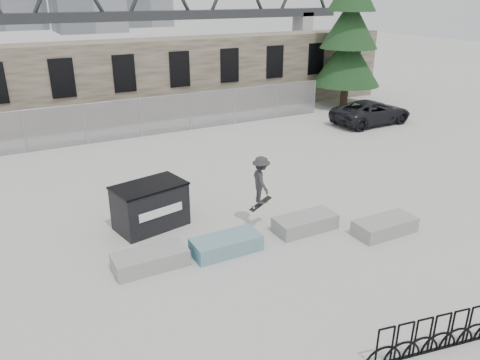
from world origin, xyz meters
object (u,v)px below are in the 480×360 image
at_px(planter_center_left, 226,244).
at_px(dumpster, 150,206).
at_px(planter_offset, 385,226).
at_px(bike_rack, 450,331).
at_px(planter_far_left, 150,259).
at_px(planter_center_right, 305,222).
at_px(spruce_tree, 350,28).
at_px(skateboarder, 261,180).
at_px(suv, 371,112).

relative_size(planter_center_left, dumpster, 0.82).
xyz_separation_m(planter_offset, bike_rack, (-2.49, -4.42, 0.18)).
relative_size(planter_far_left, planter_center_right, 1.00).
distance_m(spruce_tree, skateboarder, 18.60).
relative_size(planter_center_right, spruce_tree, 0.17).
distance_m(dumpster, bike_rack, 9.09).
relative_size(planter_offset, bike_rack, 0.50).
bearing_deg(spruce_tree, planter_far_left, -143.46).
xyz_separation_m(bike_rack, spruce_tree, (12.87, 18.88, 4.46)).
bearing_deg(suv, bike_rack, 140.54).
height_order(dumpster, suv, dumpster).
bearing_deg(skateboarder, planter_center_left, 129.46).
bearing_deg(dumpster, planter_far_left, -120.50).
relative_size(dumpster, suv, 0.50).
height_order(planter_center_right, bike_rack, bike_rack).
height_order(planter_offset, skateboarder, skateboarder).
bearing_deg(spruce_tree, planter_center_right, -133.47).
distance_m(planter_offset, bike_rack, 5.08).
relative_size(bike_rack, suv, 0.82).
height_order(dumpster, spruce_tree, spruce_tree).
xyz_separation_m(bike_rack, suv, (11.27, 14.58, 0.23)).
bearing_deg(planter_center_left, planter_center_right, 0.68).
bearing_deg(planter_far_left, planter_center_right, -2.36).
bearing_deg(skateboarder, planter_far_left, 110.94).
xyz_separation_m(dumpster, suv, (15.04, 6.32, -0.06)).
relative_size(planter_far_left, planter_center_left, 1.00).
bearing_deg(planter_center_left, suv, 33.01).
distance_m(planter_center_right, skateboarder, 1.96).
height_order(planter_center_left, skateboarder, skateboarder).
relative_size(dumpster, spruce_tree, 0.21).
xyz_separation_m(dumpster, spruce_tree, (16.64, 10.61, 4.17)).
height_order(planter_far_left, suv, suv).
bearing_deg(planter_center_left, spruce_tree, 40.81).
bearing_deg(bike_rack, planter_far_left, 127.33).
bearing_deg(spruce_tree, suv, -110.45).
xyz_separation_m(planter_center_right, spruce_tree, (12.43, 13.12, 4.64)).
relative_size(bike_rack, skateboarder, 2.31).
bearing_deg(planter_center_right, dumpster, 149.26).
bearing_deg(planter_far_left, spruce_tree, 36.54).
height_order(dumpster, bike_rack, dumpster).
bearing_deg(skateboarder, dumpster, 73.05).
distance_m(dumpster, skateboarder, 3.59).
bearing_deg(planter_offset, suv, 49.21).
distance_m(planter_far_left, skateboarder, 4.12).
relative_size(spruce_tree, suv, 2.38).
xyz_separation_m(dumpster, bike_rack, (3.77, -8.27, -0.29)).
xyz_separation_m(planter_center_left, spruce_tree, (15.23, 13.15, 4.64)).
bearing_deg(dumpster, planter_center_right, -42.50).
distance_m(suv, skateboarder, 14.42).
distance_m(dumpster, spruce_tree, 20.17).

